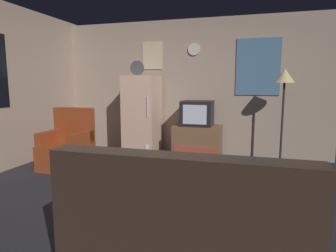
% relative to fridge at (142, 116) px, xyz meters
% --- Properties ---
extents(ground_plane, '(12.00, 12.00, 0.00)m').
position_rel_fridge_xyz_m(ground_plane, '(0.81, -2.01, -0.75)').
color(ground_plane, '#232328').
extents(wall_with_art, '(5.20, 0.12, 2.55)m').
position_rel_fridge_xyz_m(wall_with_art, '(0.82, 0.44, 0.53)').
color(wall_with_art, tan).
rests_on(wall_with_art, ground_plane).
extents(fridge, '(0.60, 0.62, 1.77)m').
position_rel_fridge_xyz_m(fridge, '(0.00, 0.00, 0.00)').
color(fridge, beige).
rests_on(fridge, ground_plane).
extents(tv_stand, '(0.84, 0.53, 0.62)m').
position_rel_fridge_xyz_m(tv_stand, '(1.07, -0.01, -0.45)').
color(tv_stand, brown).
rests_on(tv_stand, ground_plane).
extents(crt_tv, '(0.54, 0.51, 0.44)m').
position_rel_fridge_xyz_m(crt_tv, '(1.06, -0.01, 0.08)').
color(crt_tv, black).
rests_on(crt_tv, tv_stand).
extents(standing_lamp, '(0.32, 0.32, 1.59)m').
position_rel_fridge_xyz_m(standing_lamp, '(2.47, -0.08, 0.60)').
color(standing_lamp, '#332D28').
rests_on(standing_lamp, ground_plane).
extents(coffee_table, '(0.72, 0.72, 0.45)m').
position_rel_fridge_xyz_m(coffee_table, '(0.63, -1.86, -0.53)').
color(coffee_table, brown).
rests_on(coffee_table, ground_plane).
extents(wine_glass, '(0.05, 0.05, 0.15)m').
position_rel_fridge_xyz_m(wine_glass, '(0.75, -1.79, -0.22)').
color(wine_glass, silver).
rests_on(wine_glass, coffee_table).
extents(mug_ceramic_white, '(0.08, 0.08, 0.09)m').
position_rel_fridge_xyz_m(mug_ceramic_white, '(0.76, -1.90, -0.25)').
color(mug_ceramic_white, silver).
rests_on(mug_ceramic_white, coffee_table).
extents(armchair, '(0.68, 0.68, 0.96)m').
position_rel_fridge_xyz_m(armchair, '(-0.85, -1.13, -0.42)').
color(armchair, maroon).
rests_on(armchair, ground_plane).
extents(couch, '(1.70, 0.80, 0.92)m').
position_rel_fridge_xyz_m(couch, '(1.55, -3.18, -0.44)').
color(couch, '#38281E').
rests_on(couch, ground_plane).
extents(book_stack, '(0.21, 0.15, 0.10)m').
position_rel_fridge_xyz_m(book_stack, '(1.65, -0.17, -0.70)').
color(book_stack, '#93A97F').
rests_on(book_stack, ground_plane).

